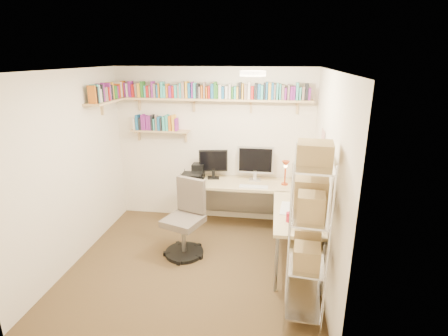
{
  "coord_description": "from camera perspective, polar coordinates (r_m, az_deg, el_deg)",
  "views": [
    {
      "loc": [
        0.97,
        -3.94,
        2.65
      ],
      "look_at": [
        0.31,
        0.55,
        1.19
      ],
      "focal_mm": 28.0,
      "sensor_mm": 36.0,
      "label": 1
    }
  ],
  "objects": [
    {
      "name": "corner_desk",
      "position": [
        5.23,
        4.77,
        -3.5
      ],
      "size": [
        2.03,
        1.94,
        1.32
      ],
      "color": "beige",
      "rests_on": "ground"
    },
    {
      "name": "room_shell",
      "position": [
        4.2,
        -5.28,
        2.55
      ],
      "size": [
        3.24,
        3.04,
        2.52
      ],
      "color": "#EFE1C2",
      "rests_on": "ground"
    },
    {
      "name": "wall_shelves",
      "position": [
        5.46,
        -6.54,
        11.11
      ],
      "size": [
        3.12,
        1.09,
        0.8
      ],
      "color": "tan",
      "rests_on": "ground"
    },
    {
      "name": "ground",
      "position": [
        4.85,
        -4.8,
        -15.4
      ],
      "size": [
        3.2,
        3.2,
        0.0
      ],
      "primitive_type": "plane",
      "color": "#4A361F",
      "rests_on": "ground"
    },
    {
      "name": "wire_rack",
      "position": [
        3.63,
        13.86,
        -6.76
      ],
      "size": [
        0.44,
        0.8,
        1.88
      ],
      "rotation": [
        0.0,
        0.0,
        -0.09
      ],
      "color": "silver",
      "rests_on": "ground"
    },
    {
      "name": "office_chair",
      "position": [
        4.9,
        -6.26,
        -9.01
      ],
      "size": [
        0.6,
        0.61,
        1.06
      ],
      "rotation": [
        0.0,
        0.0,
        -0.34
      ],
      "color": "black",
      "rests_on": "ground"
    }
  ]
}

